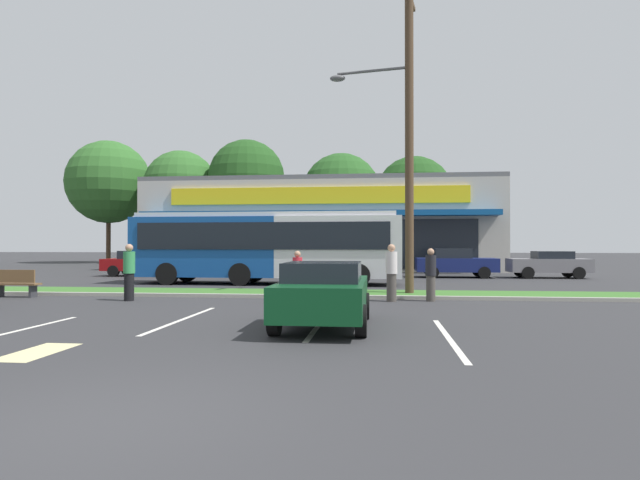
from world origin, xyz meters
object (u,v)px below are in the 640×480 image
object	(u,v)px
utility_pole	(406,127)
city_bus	(267,245)
pedestrian_mid	(391,273)
pedestrian_near_bench	(297,275)
pedestrian_by_pole	(129,272)
car_0	(549,264)
car_3	(324,293)
car_4	(455,263)
pedestrian_far	(431,275)
bus_stop_bench	(15,283)
car_1	(142,263)

from	to	relation	value
utility_pole	city_bus	bearing A→B (deg)	139.26
pedestrian_mid	pedestrian_near_bench	bearing A→B (deg)	6.18
pedestrian_by_pole	car_0	bearing A→B (deg)	-3.78
car_3	pedestrian_near_bench	size ratio (longest dim) A/B	2.62
city_bus	car_3	world-z (taller)	city_bus
city_bus	pedestrian_near_bench	world-z (taller)	city_bus
utility_pole	pedestrian_mid	distance (m)	5.36
utility_pole	car_4	distance (m)	12.75
utility_pole	pedestrian_by_pole	distance (m)	10.52
pedestrian_near_bench	pedestrian_far	xyz separation A→B (m)	(4.31, -0.11, 0.04)
utility_pole	car_3	bearing A→B (deg)	-106.16
utility_pole	pedestrian_near_bench	size ratio (longest dim) A/B	6.97
car_0	car_3	size ratio (longest dim) A/B	0.99
utility_pole	car_4	xyz separation A→B (m)	(3.23, 11.23, -5.11)
car_4	pedestrian_near_bench	distance (m)	14.47
city_bus	car_3	distance (m)	13.16
pedestrian_by_pole	bus_stop_bench	bearing A→B (deg)	128.94
car_4	city_bus	bearing A→B (deg)	-146.88
pedestrian_by_pole	pedestrian_mid	bearing A→B (deg)	-37.94
car_1	pedestrian_mid	xyz separation A→B (m)	(13.90, -12.44, 0.16)
car_0	pedestrian_by_pole	bearing A→B (deg)	38.95
pedestrian_near_bench	car_3	bearing A→B (deg)	64.50
city_bus	pedestrian_mid	xyz separation A→B (m)	(5.49, -7.03, -0.85)
city_bus	pedestrian_near_bench	size ratio (longest dim) A/B	7.72
car_0	pedestrian_mid	distance (m)	15.77
car_0	pedestrian_far	bearing A→B (deg)	59.86
car_3	car_4	bearing A→B (deg)	-16.10
car_0	pedestrian_by_pole	world-z (taller)	pedestrian_by_pole
car_3	pedestrian_by_pole	distance (m)	8.30
bus_stop_bench	car_4	bearing A→B (deg)	-141.52
car_0	pedestrian_by_pole	distance (m)	22.00
pedestrian_near_bench	city_bus	bearing A→B (deg)	-109.81
bus_stop_bench	car_1	xyz separation A→B (m)	(-1.15, 12.50, 0.25)
city_bus	bus_stop_bench	world-z (taller)	city_bus
car_3	pedestrian_mid	bearing A→B (deg)	-16.15
car_1	pedestrian_far	world-z (taller)	pedestrian_far
city_bus	utility_pole	bearing A→B (deg)	-39.29
utility_pole	car_1	distance (m)	18.64
pedestrian_near_bench	pedestrian_mid	distance (m)	3.08
pedestrian_by_pole	pedestrian_mid	world-z (taller)	pedestrian_by_pole
utility_pole	pedestrian_near_bench	xyz separation A→B (m)	(-3.60, -1.52, -5.12)
city_bus	pedestrian_by_pole	xyz separation A→B (m)	(-2.87, -7.73, -0.85)
bus_stop_bench	car_3	distance (m)	12.42
pedestrian_by_pole	utility_pole	bearing A→B (deg)	-26.78
city_bus	car_3	size ratio (longest dim) A/B	2.94
city_bus	car_4	bearing A→B (deg)	34.56
bus_stop_bench	pedestrian_near_bench	xyz separation A→B (m)	(9.69, 0.38, 0.30)
car_1	car_4	bearing A→B (deg)	2.06
car_4	pedestrian_far	bearing A→B (deg)	-101.10
bus_stop_bench	pedestrian_far	xyz separation A→B (m)	(14.00, 0.27, 0.34)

